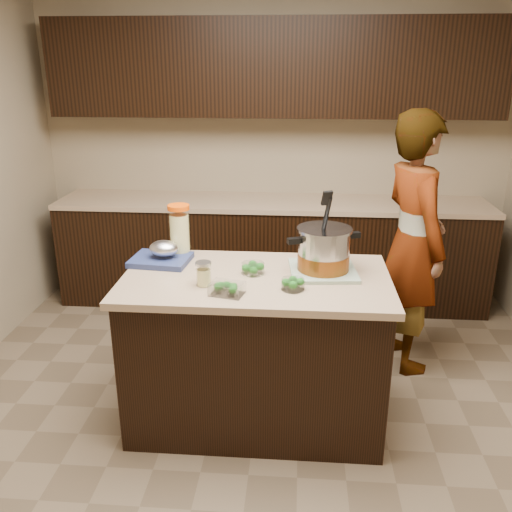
# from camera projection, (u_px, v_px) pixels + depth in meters

# --- Properties ---
(ground_plane) EXTENTS (4.00, 4.00, 0.00)m
(ground_plane) POSITION_uv_depth(u_px,v_px,m) (256.00, 415.00, 3.25)
(ground_plane) COLOR brown
(ground_plane) RESTS_ON ground
(room_shell) EXTENTS (4.04, 4.04, 2.72)m
(room_shell) POSITION_uv_depth(u_px,v_px,m) (256.00, 124.00, 2.67)
(room_shell) COLOR tan
(room_shell) RESTS_ON ground
(back_cabinets) EXTENTS (3.60, 0.63, 2.33)m
(back_cabinets) POSITION_uv_depth(u_px,v_px,m) (272.00, 195.00, 4.56)
(back_cabinets) COLOR black
(back_cabinets) RESTS_ON ground
(island) EXTENTS (1.46, 0.81, 0.90)m
(island) POSITION_uv_depth(u_px,v_px,m) (256.00, 349.00, 3.10)
(island) COLOR black
(island) RESTS_ON ground
(dish_towel) EXTENTS (0.39, 0.39, 0.02)m
(dish_towel) POSITION_uv_depth(u_px,v_px,m) (323.00, 271.00, 3.01)
(dish_towel) COLOR #56805D
(dish_towel) RESTS_ON island
(stock_pot) EXTENTS (0.41, 0.39, 0.43)m
(stock_pot) POSITION_uv_depth(u_px,v_px,m) (324.00, 252.00, 2.97)
(stock_pot) COLOR #B7B7BC
(stock_pot) RESTS_ON dish_towel
(lemonade_pitcher) EXTENTS (0.14, 0.14, 0.31)m
(lemonade_pitcher) POSITION_uv_depth(u_px,v_px,m) (180.00, 233.00, 3.21)
(lemonade_pitcher) COLOR #E7E08D
(lemonade_pitcher) RESTS_ON island
(mason_jar) EXTENTS (0.11, 0.11, 0.14)m
(mason_jar) POSITION_uv_depth(u_px,v_px,m) (204.00, 274.00, 2.82)
(mason_jar) COLOR #E7E08D
(mason_jar) RESTS_ON island
(broccoli_tub_left) EXTENTS (0.15, 0.15, 0.06)m
(broccoli_tub_left) POSITION_uv_depth(u_px,v_px,m) (253.00, 269.00, 2.98)
(broccoli_tub_left) COLOR silver
(broccoli_tub_left) RESTS_ON island
(broccoli_tub_right) EXTENTS (0.15, 0.15, 0.06)m
(broccoli_tub_right) POSITION_uv_depth(u_px,v_px,m) (293.00, 285.00, 2.77)
(broccoli_tub_right) COLOR silver
(broccoli_tub_right) RESTS_ON island
(broccoli_tub_rect) EXTENTS (0.19, 0.15, 0.06)m
(broccoli_tub_rect) POSITION_uv_depth(u_px,v_px,m) (227.00, 289.00, 2.72)
(broccoli_tub_rect) COLOR silver
(broccoli_tub_rect) RESTS_ON island
(blue_tray) EXTENTS (0.35, 0.29, 0.13)m
(blue_tray) POSITION_uv_depth(u_px,v_px,m) (162.00, 256.00, 3.14)
(blue_tray) COLOR navy
(blue_tray) RESTS_ON island
(person) EXTENTS (0.57, 0.72, 1.74)m
(person) POSITION_uv_depth(u_px,v_px,m) (413.00, 244.00, 3.57)
(person) COLOR gray
(person) RESTS_ON ground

